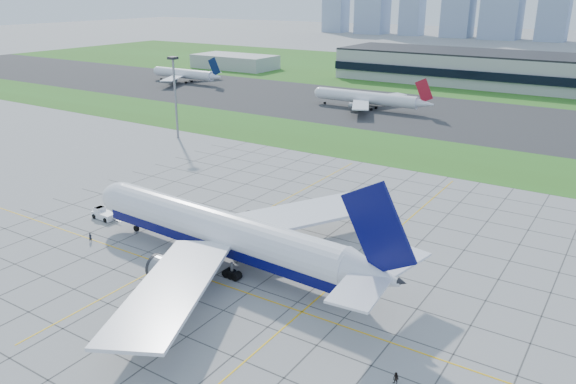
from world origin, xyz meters
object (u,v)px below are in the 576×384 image
pushback_tug (104,214)px  crew_far (396,379)px  crew_near (90,238)px  distant_jet_0 (185,74)px  light_mast (175,87)px  distant_jet_1 (368,98)px  airliner (222,232)px

pushback_tug → crew_far: size_ratio=4.78×
crew_near → distant_jet_0: distant_jet_0 is taller
light_mast → crew_near: size_ratio=14.50×
light_mast → crew_near: 80.93m
crew_near → distant_jet_1: (-10.45, 143.26, 3.61)m
distant_jet_1 → light_mast: bearing=-112.4°
distant_jet_1 → crew_near: bearing=-85.8°
airliner → crew_far: airliner is taller
pushback_tug → distant_jet_1: distant_jet_1 is taller
crew_far → distant_jet_1: distant_jet_1 is taller
airliner → pushback_tug: (-33.67, 2.07, -4.71)m
pushback_tug → distant_jet_1: 134.24m
crew_near → airliner: bearing=-59.1°
pushback_tug → crew_near: 11.60m
light_mast → airliner: light_mast is taller
pushback_tug → light_mast: bearing=123.3°
airliner → crew_near: size_ratio=38.02×
light_mast → distant_jet_0: (-76.96, 86.77, -11.69)m
crew_near → distant_jet_0: size_ratio=0.04×
crew_near → distant_jet_1: distant_jet_1 is taller
light_mast → crew_far: bearing=-35.2°
airliner → crew_far: bearing=-17.4°
crew_near → distant_jet_1: size_ratio=0.04×
airliner → crew_far: (37.94, -13.99, -4.86)m
light_mast → crew_near: light_mast is taller
airliner → light_mast: bearing=141.1°
crew_near → distant_jet_0: (-118.54, 154.50, 3.60)m
airliner → pushback_tug: bearing=179.3°
light_mast → crew_far: (105.99, -74.69, -15.33)m
crew_near → crew_far: bearing=-80.2°
light_mast → distant_jet_1: light_mast is taller
crew_far → distant_jet_0: 244.03m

